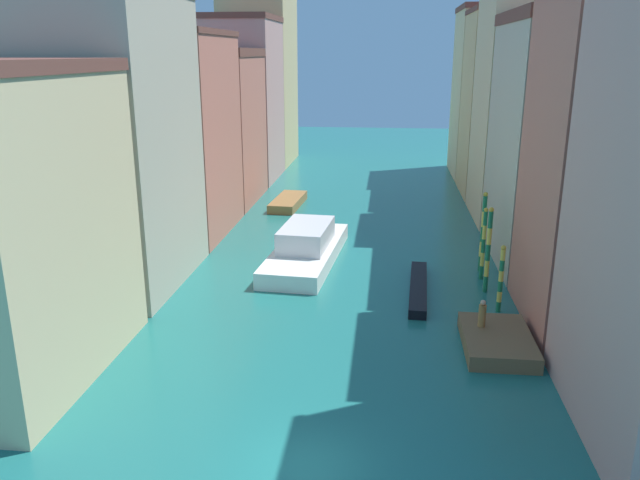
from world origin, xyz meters
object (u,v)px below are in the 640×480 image
object	(u,v)px
motorboat_0	(288,202)
mooring_pole_3	(483,231)
mooring_pole_0	(501,278)
mooring_pole_1	(488,250)
person_on_dock	(482,314)
vaporetto_white	(306,248)
mooring_pole_2	(483,243)
gondola_black	(418,288)
waterfront_dock	(497,341)

from	to	relation	value
motorboat_0	mooring_pole_3	bearing A→B (deg)	-46.98
mooring_pole_0	motorboat_0	xyz separation A→B (m)	(-15.28, 22.99, -1.55)
mooring_pole_1	person_on_dock	bearing A→B (deg)	-99.85
vaporetto_white	motorboat_0	world-z (taller)	vaporetto_white
mooring_pole_1	vaporetto_white	xyz separation A→B (m)	(-11.25, 4.53, -1.67)
person_on_dock	mooring_pole_1	distance (m)	6.87
mooring_pole_0	mooring_pole_2	distance (m)	5.17
mooring_pole_0	mooring_pole_3	xyz separation A→B (m)	(-0.09, 6.72, 0.71)
mooring_pole_2	mooring_pole_3	xyz separation A→B (m)	(0.15, 1.57, 0.32)
motorboat_0	person_on_dock	bearing A→B (deg)	-62.63
gondola_black	person_on_dock	bearing A→B (deg)	-65.74
mooring_pole_3	motorboat_0	size ratio (longest dim) A/B	0.76
mooring_pole_1	vaporetto_white	size ratio (longest dim) A/B	0.42
waterfront_dock	mooring_pole_2	distance (m)	9.90
waterfront_dock	vaporetto_white	distance (m)	16.12
mooring_pole_3	person_on_dock	bearing A→B (deg)	-97.42
mooring_pole_3	vaporetto_white	xyz separation A→B (m)	(-11.45, 0.74, -1.70)
gondola_black	motorboat_0	distance (m)	23.34
gondola_black	mooring_pole_3	bearing A→B (deg)	45.99
vaporetto_white	gondola_black	size ratio (longest dim) A/B	1.50
mooring_pole_0	mooring_pole_3	distance (m)	6.76
person_on_dock	mooring_pole_2	xyz separation A→B (m)	(1.21, 8.88, 0.96)
mooring_pole_1	mooring_pole_2	world-z (taller)	mooring_pole_1
mooring_pole_1	motorboat_0	size ratio (longest dim) A/B	0.75
person_on_dock	mooring_pole_0	distance (m)	4.03
person_on_dock	mooring_pole_0	size ratio (longest dim) A/B	0.36
mooring_pole_2	mooring_pole_3	bearing A→B (deg)	84.68
mooring_pole_2	motorboat_0	bearing A→B (deg)	130.14
mooring_pole_3	mooring_pole_0	bearing A→B (deg)	-89.23
person_on_dock	mooring_pole_1	xyz separation A→B (m)	(1.16, 6.65, 1.25)
waterfront_dock	mooring_pole_0	distance (m)	4.86
mooring_pole_1	gondola_black	xyz separation A→B (m)	(-3.93, -0.49, -2.35)
mooring_pole_1	gondola_black	size ratio (longest dim) A/B	0.63
vaporetto_white	gondola_black	xyz separation A→B (m)	(7.32, -5.03, -0.68)
person_on_dock	motorboat_0	bearing A→B (deg)	117.37
mooring_pole_0	mooring_pole_2	world-z (taller)	mooring_pole_2
mooring_pole_0	vaporetto_white	xyz separation A→B (m)	(-11.54, 7.46, -0.99)
mooring_pole_2	mooring_pole_3	world-z (taller)	mooring_pole_3
waterfront_dock	mooring_pole_1	distance (m)	7.81
vaporetto_white	motorboat_0	size ratio (longest dim) A/B	1.80
gondola_black	waterfront_dock	bearing A→B (deg)	-63.74
mooring_pole_0	mooring_pole_1	size ratio (longest dim) A/B	0.74
vaporetto_white	gondola_black	world-z (taller)	vaporetto_white
mooring_pole_0	mooring_pole_2	xyz separation A→B (m)	(-0.24, 5.15, 0.39)
mooring_pole_2	mooring_pole_3	size ratio (longest dim) A/B	0.88
mooring_pole_1	gondola_black	bearing A→B (deg)	-172.85
mooring_pole_3	vaporetto_white	distance (m)	11.60
mooring_pole_1	vaporetto_white	world-z (taller)	mooring_pole_1
person_on_dock	gondola_black	xyz separation A→B (m)	(-2.78, 6.16, -1.11)
mooring_pole_0	vaporetto_white	world-z (taller)	mooring_pole_0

